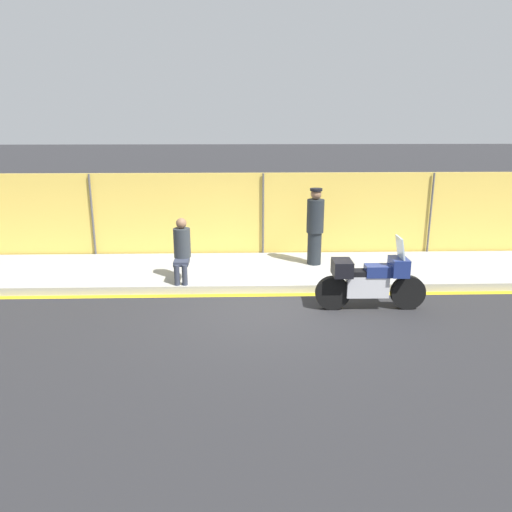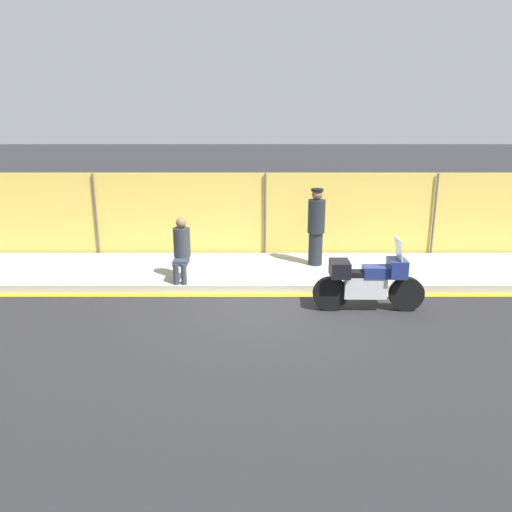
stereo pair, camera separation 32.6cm
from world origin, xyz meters
name	(u,v)px [view 2 (the right image)]	position (x,y,z in m)	size (l,w,h in m)	color
ground_plane	(269,308)	(0.00, 0.00, 0.00)	(120.00, 120.00, 0.00)	#262628
sidewalk	(267,271)	(0.00, 2.17, 0.09)	(32.55, 2.67, 0.18)	#9E9E99
curb_paint_stripe	(268,295)	(0.00, 0.75, 0.00)	(32.55, 0.18, 0.01)	gold
storefront_fence	(266,217)	(0.00, 3.60, 1.13)	(30.92, 0.17, 2.26)	gold
motorcycle	(369,282)	(1.92, -0.10, 0.59)	(2.15, 0.51, 1.46)	black
officer_standing	(317,226)	(1.20, 2.44, 1.12)	(0.41, 0.41, 1.85)	#1E2328
person_seated_on_curb	(183,246)	(-1.86, 1.32, 0.94)	(0.37, 0.69, 1.37)	#2D3342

